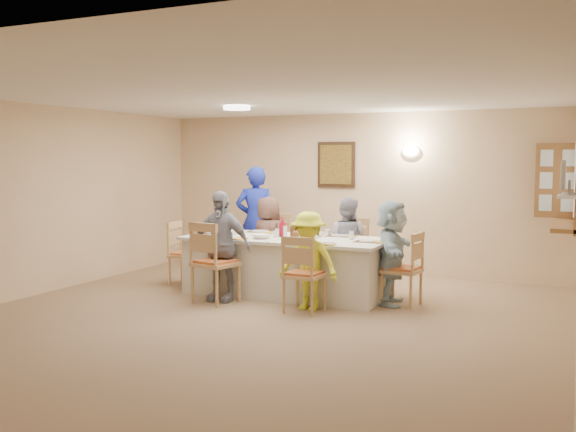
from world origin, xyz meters
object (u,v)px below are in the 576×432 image
at_px(diner_back_right, 347,243).
at_px(diner_front_right, 309,261).
at_px(desk_fan, 566,182).
at_px(chair_left_end, 187,253).
at_px(chair_back_right, 349,253).
at_px(chair_right_end, 402,268).
at_px(chair_front_right, 305,273).
at_px(chair_front_left, 216,262).
at_px(condiment_ketchup, 283,227).
at_px(chair_back_left, 272,247).
at_px(diner_right_end, 392,253).
at_px(dining_table, 286,266).
at_px(caregiver, 256,221).
at_px(diner_front_left, 220,246).
at_px(diner_back_left, 268,239).

bearing_deg(diner_back_right, diner_front_right, 92.65).
height_order(desk_fan, chair_left_end, desk_fan).
xyz_separation_m(chair_back_right, chair_right_end, (0.95, -0.80, -0.03)).
xyz_separation_m(chair_front_right, diner_back_right, (-0.00, 1.48, 0.18)).
relative_size(chair_front_left, condiment_ketchup, 3.90).
bearing_deg(chair_back_right, chair_front_left, -124.03).
bearing_deg(diner_front_right, chair_left_end, 167.06).
distance_m(chair_back_left, diner_right_end, 2.18).
height_order(dining_table, diner_front_right, diner_front_right).
relative_size(chair_back_right, condiment_ketchup, 3.66).
bearing_deg(dining_table, chair_back_right, 53.13).
xyz_separation_m(dining_table, chair_back_left, (-0.60, 0.80, 0.12)).
distance_m(chair_right_end, diner_back_right, 1.18).
relative_size(chair_back_left, diner_right_end, 0.77).
bearing_deg(chair_right_end, chair_front_left, -63.47).
bearing_deg(condiment_ketchup, chair_front_right, -51.17).
relative_size(desk_fan, caregiver, 0.18).
height_order(chair_right_end, condiment_ketchup, condiment_ketchup).
bearing_deg(chair_front_left, diner_front_left, -78.13).
xyz_separation_m(desk_fan, diner_back_right, (-2.76, 1.11, -0.92)).
xyz_separation_m(chair_left_end, diner_back_left, (0.95, 0.68, 0.17)).
bearing_deg(chair_front_left, chair_right_end, -147.72).
xyz_separation_m(diner_front_left, caregiver, (-0.45, 1.83, 0.14)).
xyz_separation_m(chair_front_left, diner_back_right, (1.20, 1.48, 0.12)).
distance_m(desk_fan, chair_back_right, 3.20).
xyz_separation_m(diner_back_left, diner_right_end, (2.02, -0.68, 0.02)).
relative_size(diner_front_right, caregiver, 0.70).
bearing_deg(chair_right_end, chair_back_right, -123.99).
relative_size(diner_front_right, condiment_ketchup, 4.44).
height_order(chair_back_left, diner_right_end, diner_right_end).
xyz_separation_m(diner_back_left, diner_back_right, (1.20, 0.00, 0.01)).
distance_m(chair_right_end, diner_back_left, 2.26).
height_order(diner_right_end, caregiver, caregiver).
relative_size(chair_back_right, diner_back_right, 0.76).
bearing_deg(chair_back_right, diner_back_left, -171.45).
height_order(chair_front_right, diner_front_left, diner_front_left).
bearing_deg(chair_right_end, chair_left_end, -83.88).
relative_size(chair_right_end, diner_front_left, 0.66).
bearing_deg(chair_left_end, diner_front_left, -131.35).
relative_size(diner_back_right, diner_front_right, 1.09).
height_order(desk_fan, chair_front_left, desk_fan).
relative_size(desk_fan, diner_back_left, 0.24).
bearing_deg(dining_table, desk_fan, -7.24).
relative_size(diner_front_left, caregiver, 0.83).
xyz_separation_m(dining_table, chair_left_end, (-1.55, -0.00, 0.07)).
bearing_deg(chair_back_right, caregiver, 170.86).
bearing_deg(chair_front_right, chair_right_end, -137.82).
distance_m(caregiver, condiment_ketchup, 1.49).
bearing_deg(diner_back_left, chair_back_left, -78.73).
relative_size(chair_back_right, diner_front_left, 0.69).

